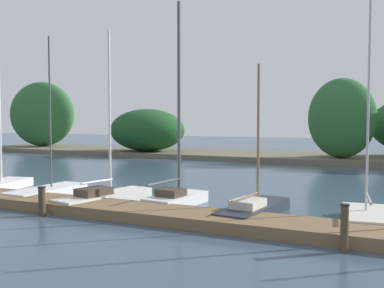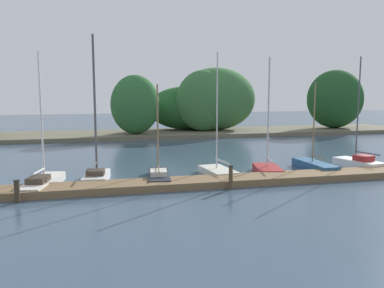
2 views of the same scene
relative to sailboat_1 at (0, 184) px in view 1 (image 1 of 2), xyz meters
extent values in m
cube|color=brown|center=(10.69, -2.13, -0.10)|extent=(31.72, 1.80, 0.35)
cube|color=#66604C|center=(10.69, 20.99, -0.07)|extent=(66.50, 8.00, 0.40)
ellipsoid|color=#1E4C23|center=(-3.60, 19.28, 2.03)|extent=(7.07, 5.43, 3.81)
ellipsoid|color=#2D6633|center=(-17.87, 21.10, 3.58)|extent=(8.60, 3.28, 6.90)
ellipsoid|color=#2D6633|center=(13.05, 19.34, 3.08)|extent=(4.88, 3.16, 5.91)
cube|color=white|center=(-0.30, 1.38, -0.10)|extent=(0.93, 1.02, 0.33)
cylinder|color=silver|center=(-0.02, 0.09, 3.17)|extent=(0.09, 0.09, 6.10)
cube|color=white|center=(3.35, -0.57, -0.08)|extent=(1.34, 3.65, 0.40)
cube|color=white|center=(3.37, 1.06, -0.09)|extent=(0.72, 0.92, 0.34)
cylinder|color=#4C4C51|center=(3.35, -0.30, 3.26)|extent=(0.08, 0.08, 6.28)
cube|color=silver|center=(6.46, -0.84, -0.06)|extent=(1.94, 4.21, 0.42)
cube|color=silver|center=(6.84, 0.95, -0.08)|extent=(0.81, 1.12, 0.36)
cube|color=#3D3328|center=(6.35, -1.33, 0.29)|extent=(1.06, 1.37, 0.27)
cylinder|color=silver|center=(6.52, -0.54, 3.22)|extent=(0.09, 0.09, 6.15)
cylinder|color=silver|center=(6.38, -1.19, 0.64)|extent=(0.40, 1.46, 0.09)
cube|color=white|center=(9.04, 0.08, -0.07)|extent=(1.54, 2.90, 0.41)
cube|color=white|center=(9.20, 1.32, -0.09)|extent=(0.74, 0.77, 0.35)
cube|color=#3D3328|center=(9.00, -0.27, 0.28)|extent=(1.00, 0.94, 0.27)
cylinder|color=#4C4C51|center=(9.07, 0.28, 3.72)|extent=(0.12, 0.12, 7.15)
cylinder|color=#4C4C51|center=(8.95, -0.64, 0.71)|extent=(0.33, 2.06, 0.08)
cube|color=#232833|center=(12.22, -0.49, -0.07)|extent=(1.61, 3.95, 0.40)
cube|color=#232833|center=(12.45, 1.22, -0.09)|extent=(0.73, 1.03, 0.34)
cube|color=beige|center=(12.16, -0.97, 0.26)|extent=(0.98, 1.25, 0.26)
cylinder|color=#7F6647|center=(12.26, -0.21, 2.45)|extent=(0.09, 0.09, 4.66)
cylinder|color=#7F6647|center=(12.14, -1.10, 0.50)|extent=(0.32, 2.00, 0.06)
cube|color=silver|center=(15.65, -0.11, -0.07)|extent=(1.64, 2.98, 0.41)
cube|color=silver|center=(15.51, 1.17, -0.09)|extent=(0.80, 0.79, 0.35)
cylinder|color=#B7B7BC|center=(15.63, 0.10, 3.34)|extent=(0.08, 0.08, 6.41)
cylinder|color=#B7B7BC|center=(15.72, -0.68, 0.65)|extent=(0.29, 1.76, 0.09)
cylinder|color=#3D3323|center=(5.75, -3.32, 0.20)|extent=(0.23, 0.23, 0.95)
cylinder|color=black|center=(5.75, -3.32, 0.69)|extent=(0.26, 0.26, 0.04)
cylinder|color=#4C3D28|center=(15.29, -3.27, 0.30)|extent=(0.19, 0.19, 1.14)
cylinder|color=black|center=(15.29, -3.27, 0.89)|extent=(0.22, 0.22, 0.04)
camera|label=1|loc=(16.20, -14.06, 2.92)|focal=40.01mm
camera|label=2|loc=(9.01, -21.19, 4.44)|focal=37.66mm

